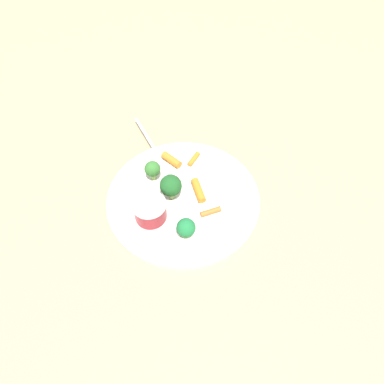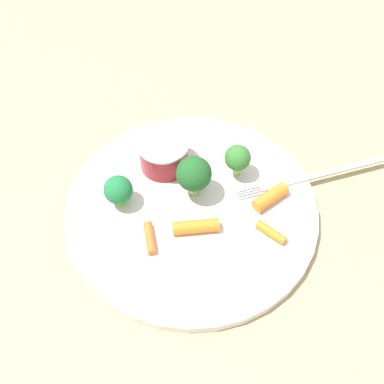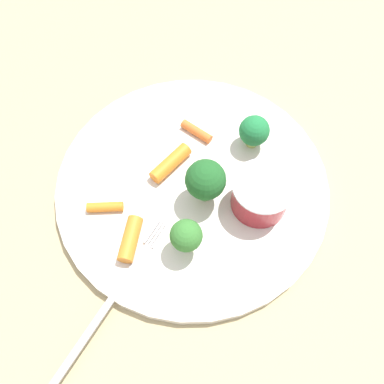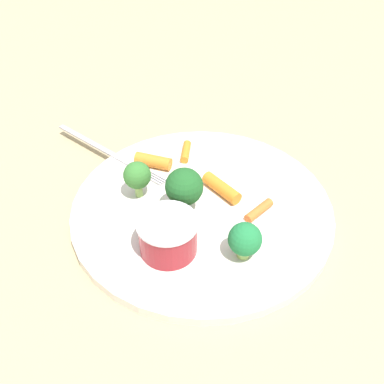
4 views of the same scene
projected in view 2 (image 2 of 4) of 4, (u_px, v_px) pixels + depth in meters
name	position (u px, v px, depth m)	size (l,w,h in m)	color
ground_plane	(192.00, 214.00, 0.62)	(2.40, 2.40, 0.00)	tan
plate	(192.00, 211.00, 0.62)	(0.29, 0.29, 0.01)	silver
sauce_cup	(164.00, 154.00, 0.63)	(0.06, 0.06, 0.04)	maroon
broccoli_floret_0	(118.00, 190.00, 0.60)	(0.03, 0.03, 0.04)	#96BD5C
broccoli_floret_1	(194.00, 174.00, 0.60)	(0.04, 0.04, 0.06)	#87B767
broccoli_floret_2	(240.00, 160.00, 0.62)	(0.03, 0.03, 0.05)	#8EBB5E
carrot_stick_0	(149.00, 237.00, 0.58)	(0.01, 0.01, 0.04)	orange
carrot_stick_1	(196.00, 227.00, 0.59)	(0.02, 0.02, 0.05)	orange
carrot_stick_2	(271.00, 232.00, 0.59)	(0.01, 0.01, 0.04)	orange
carrot_stick_3	(270.00, 197.00, 0.61)	(0.02, 0.02, 0.05)	orange
fork	(310.00, 177.00, 0.64)	(0.09, 0.18, 0.00)	#B9B4B8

